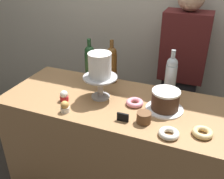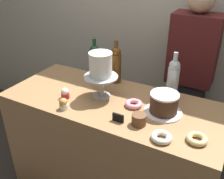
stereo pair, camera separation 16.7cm
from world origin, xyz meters
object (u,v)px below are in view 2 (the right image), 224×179
Objects in this scene: cupcake_caramel at (64,104)px; donut_sugar at (161,137)px; white_layer_cake at (101,65)px; donut_pink at (134,104)px; cupcake_vanilla at (65,93)px; wine_bottle_clear at (173,79)px; donut_glazed at (197,139)px; price_sign_chalkboard at (118,118)px; wine_bottle_green at (95,62)px; barista_figure at (188,82)px; cake_stand_pedestal at (101,83)px; cookie_stack at (139,119)px; chocolate_round_cake at (164,103)px; wine_bottle_amber at (116,64)px.

cupcake_caramel is 0.64m from donut_sugar.
donut_pink is (0.24, -0.01, -0.22)m from white_layer_cake.
white_layer_cake is at bearing 33.11° from cupcake_vanilla.
wine_bottle_clear is 0.47m from donut_glazed.
wine_bottle_clear is 0.47m from price_sign_chalkboard.
wine_bottle_green is 0.80m from barista_figure.
cupcake_caramel is 0.36m from price_sign_chalkboard.
cupcake_caramel is 0.44m from donut_pink.
cupcake_caramel is (-0.13, -0.25, -0.20)m from white_layer_cake.
wine_bottle_clear is 2.91× the size of donut_glazed.
cake_stand_pedestal reaches higher than donut_glazed.
cupcake_vanilla is 0.88× the size of cookie_stack.
white_layer_cake is 0.34m from cupcake_caramel.
wine_bottle_green reaches higher than chocolate_round_cake.
cookie_stack reaches higher than donut_glazed.
cupcake_caramel reaches higher than donut_pink.
wine_bottle_clear is 0.47m from donut_sugar.
wine_bottle_clear is at bearing 26.06° from cake_stand_pedestal.
price_sign_chalkboard is at bearing -164.24° from cookie_stack.
cookie_stack is (-0.32, -0.01, 0.02)m from donut_glazed.
cupcake_vanilla is 0.05× the size of barista_figure.
cupcake_vanilla is at bearing -146.89° from cake_stand_pedestal.
price_sign_chalkboard is at bearing -102.94° from barista_figure.
cake_stand_pedestal reaches higher than cupcake_vanilla.
wine_bottle_amber is (-0.02, 0.25, 0.04)m from cake_stand_pedestal.
wine_bottle_green is 0.67m from cookie_stack.
white_layer_cake reaches higher than cookie_stack.
price_sign_chalkboard is at bearing 6.31° from cupcake_caramel.
donut_glazed is at bearing 5.58° from cupcake_caramel.
cake_stand_pedestal is 2.02× the size of donut_pink.
white_layer_cake is 0.93× the size of chocolate_round_cake.
chocolate_round_cake is 0.20m from cookie_stack.
chocolate_round_cake is at bearing 1.20° from white_layer_cake.
chocolate_round_cake reaches higher than donut_pink.
cupcake_caramel is 1.06× the size of price_sign_chalkboard.
wine_bottle_amber is at bearing 94.63° from white_layer_cake.
barista_figure reaches higher than donut_pink.
donut_sugar is 1.60× the size of price_sign_chalkboard.
cupcake_vanilla is 0.66× the size of donut_glazed.
wine_bottle_amber is 0.20× the size of barista_figure.
wine_bottle_green is 2.91× the size of donut_glazed.
donut_sugar is (-0.17, -0.08, 0.00)m from donut_glazed.
wine_bottle_clear is at bearing -0.79° from wine_bottle_green.
donut_sugar is at bearing -8.77° from cupcake_vanilla.
cake_stand_pedestal is 0.32m from price_sign_chalkboard.
price_sign_chalkboard is at bearing -60.79° from wine_bottle_amber.
cake_stand_pedestal reaches higher than cupcake_caramel.
donut_glazed is at bearing -74.16° from barista_figure.
donut_pink is at bearing -175.31° from chocolate_round_cake.
cake_stand_pedestal is 0.29m from cupcake_caramel.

